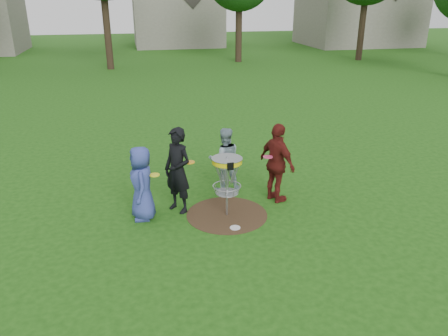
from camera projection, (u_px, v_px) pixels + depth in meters
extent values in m
plane|color=#19470F|center=(227.00, 215.00, 9.70)|extent=(100.00, 100.00, 0.00)
cylinder|color=#47331E|center=(227.00, 214.00, 9.70)|extent=(1.80, 1.80, 0.01)
imported|color=#344190|center=(142.00, 183.00, 9.27)|extent=(0.52, 0.80, 1.64)
imported|color=black|center=(178.00, 171.00, 9.55)|extent=(0.80, 0.84, 1.93)
imported|color=gray|center=(225.00, 160.00, 10.65)|extent=(0.79, 0.63, 1.61)
imported|color=#5B1814|center=(277.00, 163.00, 10.04)|extent=(0.85, 1.19, 1.88)
cylinder|color=silver|center=(235.00, 228.00, 9.13)|extent=(0.22, 0.22, 0.02)
cylinder|color=#9EA0A5|center=(227.00, 186.00, 9.44)|extent=(0.05, 0.05, 1.38)
cylinder|color=#D7C20B|center=(227.00, 161.00, 9.23)|extent=(0.64, 0.64, 0.10)
cylinder|color=#9EA0A5|center=(227.00, 158.00, 9.21)|extent=(0.66, 0.66, 0.01)
cube|color=black|center=(230.00, 166.00, 8.93)|extent=(0.14, 0.02, 0.16)
torus|color=#9EA0A5|center=(227.00, 186.00, 9.44)|extent=(0.62, 0.62, 0.02)
torus|color=#9EA0A5|center=(227.00, 193.00, 9.50)|extent=(0.50, 0.50, 0.02)
cylinder|color=#9EA0A5|center=(227.00, 193.00, 9.50)|extent=(0.44, 0.44, 0.01)
cylinder|color=yellow|center=(155.00, 175.00, 9.22)|extent=(0.22, 0.22, 0.02)
cylinder|color=orange|center=(190.00, 162.00, 9.42)|extent=(0.22, 0.22, 0.02)
cylinder|color=#EA3DA8|center=(225.00, 157.00, 10.32)|extent=(0.22, 0.22, 0.02)
cylinder|color=#DA3969|center=(268.00, 157.00, 9.82)|extent=(0.22, 0.22, 0.02)
cylinder|color=#38281C|center=(107.00, 32.00, 27.77)|extent=(0.46, 0.46, 4.62)
cylinder|color=#38281C|center=(239.00, 35.00, 31.06)|extent=(0.46, 0.46, 3.78)
cylinder|color=#38281C|center=(361.00, 31.00, 31.85)|extent=(0.46, 0.46, 4.20)
cube|color=gray|center=(177.00, 18.00, 41.14)|extent=(8.00, 7.00, 5.00)
cube|color=gray|center=(358.00, 12.00, 41.58)|extent=(10.00, 8.00, 6.00)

